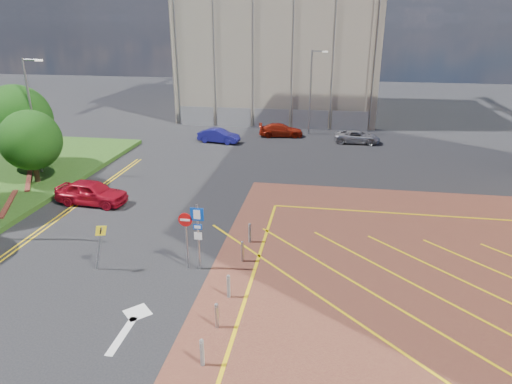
% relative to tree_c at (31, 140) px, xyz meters
% --- Properties ---
extents(ground, '(140.00, 140.00, 0.00)m').
position_rel_tree_c_xyz_m(ground, '(13.50, -10.00, -3.19)').
color(ground, black).
rests_on(ground, ground).
extents(tree_c, '(4.00, 4.00, 4.90)m').
position_rel_tree_c_xyz_m(tree_c, '(0.00, 0.00, 0.00)').
color(tree_c, '#3D2B1C').
rests_on(tree_c, grass_bed).
extents(tree_d, '(5.00, 5.00, 6.08)m').
position_rel_tree_c_xyz_m(tree_d, '(-3.00, 3.00, 0.68)').
color(tree_d, '#3D2B1C').
rests_on(tree_d, grass_bed).
extents(lamp_left_far, '(1.53, 0.16, 8.00)m').
position_rel_tree_c_xyz_m(lamp_left_far, '(-0.92, 2.00, 1.47)').
color(lamp_left_far, '#9EA0A8').
rests_on(lamp_left_far, grass_bed).
extents(lamp_back, '(1.53, 0.16, 8.00)m').
position_rel_tree_c_xyz_m(lamp_back, '(17.58, 18.00, 1.17)').
color(lamp_back, '#9EA0A8').
rests_on(lamp_back, ground).
extents(sign_cluster, '(1.17, 0.12, 3.20)m').
position_rel_tree_c_xyz_m(sign_cluster, '(13.80, -9.02, -1.24)').
color(sign_cluster, '#9EA0A8').
rests_on(sign_cluster, ground).
extents(warning_sign, '(0.73, 0.41, 2.25)m').
position_rel_tree_c_xyz_m(warning_sign, '(9.67, -9.78, -1.76)').
color(warning_sign, '#9EA0A8').
rests_on(warning_sign, ground).
extents(bollard_row, '(0.14, 11.14, 0.90)m').
position_rel_tree_c_xyz_m(bollard_row, '(15.80, -11.67, -2.72)').
color(bollard_row, '#9EA0A8').
rests_on(bollard_row, forecourt).
extents(construction_building, '(21.20, 19.20, 22.00)m').
position_rel_tree_c_xyz_m(construction_building, '(13.50, 30.00, 7.81)').
color(construction_building, '#A99D8A').
rests_on(construction_building, ground).
extents(construction_fence, '(21.60, 0.06, 2.00)m').
position_rel_tree_c_xyz_m(construction_fence, '(14.50, 20.00, -2.19)').
color(construction_fence, gray).
rests_on(construction_fence, ground).
extents(car_red_left, '(4.52, 2.09, 1.50)m').
position_rel_tree_c_xyz_m(car_red_left, '(5.28, -2.44, -2.44)').
color(car_red_left, '#A60E1F').
rests_on(car_red_left, ground).
extents(car_blue_back, '(4.00, 1.96, 1.26)m').
position_rel_tree_c_xyz_m(car_blue_back, '(9.48, 13.32, -2.56)').
color(car_blue_back, navy).
rests_on(car_blue_back, ground).
extents(car_red_back, '(4.41, 2.25, 1.23)m').
position_rel_tree_c_xyz_m(car_red_back, '(14.89, 16.56, -2.58)').
color(car_red_back, '#A9220E').
rests_on(car_red_back, ground).
extents(car_silver_back, '(4.17, 2.00, 1.15)m').
position_rel_tree_c_xyz_m(car_silver_back, '(22.07, 15.21, -2.62)').
color(car_silver_back, '#A7A6AE').
rests_on(car_silver_back, ground).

